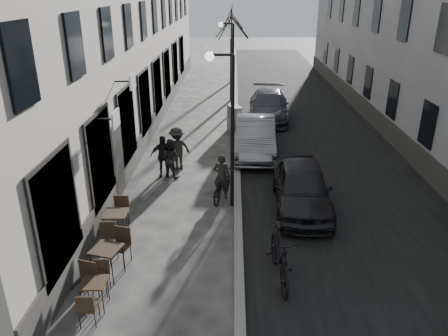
{
  "coord_description": "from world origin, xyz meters",
  "views": [
    {
      "loc": [
        0.01,
        -7.18,
        6.84
      ],
      "look_at": [
        -0.25,
        4.97,
        1.8
      ],
      "focal_mm": 35.0,
      "sensor_mm": 36.0,
      "label": 1
    }
  ],
  "objects_px": {
    "bistro_set_a": "(95,292)",
    "bistro_set_b": "(108,259)",
    "tree_near": "(232,26)",
    "car_far": "(269,106)",
    "utility_cabinet": "(235,119)",
    "moped": "(280,255)",
    "streetlamp_far": "(230,58)",
    "bicycle": "(222,185)",
    "streetlamp_near": "(227,115)",
    "tree_far": "(232,19)",
    "bistro_set_c": "(116,222)",
    "pedestrian_near": "(171,158)",
    "sign_board": "(69,268)",
    "pedestrian_mid": "(177,149)",
    "car_mid": "(255,137)",
    "pedestrian_far": "(163,156)",
    "car_near": "(302,187)"
  },
  "relations": [
    {
      "from": "bicycle",
      "to": "pedestrian_far",
      "type": "bearing_deg",
      "value": -24.74
    },
    {
      "from": "streetlamp_far",
      "to": "pedestrian_far",
      "type": "relative_size",
      "value": 3.09
    },
    {
      "from": "bistro_set_c",
      "to": "moped",
      "type": "bearing_deg",
      "value": -23.74
    },
    {
      "from": "car_near",
      "to": "moped",
      "type": "height_order",
      "value": "car_near"
    },
    {
      "from": "bistro_set_c",
      "to": "utility_cabinet",
      "type": "xyz_separation_m",
      "value": [
        3.47,
        10.31,
        0.17
      ]
    },
    {
      "from": "streetlamp_near",
      "to": "bistro_set_a",
      "type": "height_order",
      "value": "streetlamp_near"
    },
    {
      "from": "streetlamp_far",
      "to": "pedestrian_near",
      "type": "distance_m",
      "value": 10.13
    },
    {
      "from": "moped",
      "to": "bistro_set_a",
      "type": "bearing_deg",
      "value": -169.54
    },
    {
      "from": "sign_board",
      "to": "pedestrian_near",
      "type": "distance_m",
      "value": 6.88
    },
    {
      "from": "bistro_set_a",
      "to": "tree_far",
      "type": "bearing_deg",
      "value": 81.82
    },
    {
      "from": "bistro_set_b",
      "to": "car_far",
      "type": "height_order",
      "value": "car_far"
    },
    {
      "from": "utility_cabinet",
      "to": "pedestrian_near",
      "type": "height_order",
      "value": "pedestrian_near"
    },
    {
      "from": "streetlamp_far",
      "to": "bistro_set_a",
      "type": "height_order",
      "value": "streetlamp_far"
    },
    {
      "from": "bistro_set_a",
      "to": "pedestrian_mid",
      "type": "distance_m",
      "value": 8.35
    },
    {
      "from": "sign_board",
      "to": "pedestrian_mid",
      "type": "bearing_deg",
      "value": 93.18
    },
    {
      "from": "sign_board",
      "to": "car_mid",
      "type": "relative_size",
      "value": 0.22
    },
    {
      "from": "bistro_set_c",
      "to": "bicycle",
      "type": "bearing_deg",
      "value": 40.6
    },
    {
      "from": "streetlamp_far",
      "to": "bicycle",
      "type": "distance_m",
      "value": 11.72
    },
    {
      "from": "bistro_set_a",
      "to": "bistro_set_b",
      "type": "xyz_separation_m",
      "value": [
        -0.01,
        1.16,
        0.08
      ]
    },
    {
      "from": "tree_near",
      "to": "tree_far",
      "type": "distance_m",
      "value": 6.0
    },
    {
      "from": "streetlamp_far",
      "to": "car_far",
      "type": "xyz_separation_m",
      "value": [
        2.16,
        -1.43,
        -2.39
      ]
    },
    {
      "from": "utility_cabinet",
      "to": "car_far",
      "type": "distance_m",
      "value": 3.04
    },
    {
      "from": "bistro_set_c",
      "to": "pedestrian_near",
      "type": "bearing_deg",
      "value": 76.36
    },
    {
      "from": "pedestrian_mid",
      "to": "moped",
      "type": "relative_size",
      "value": 0.77
    },
    {
      "from": "streetlamp_far",
      "to": "bistro_set_b",
      "type": "relative_size",
      "value": 2.91
    },
    {
      "from": "bistro_set_b",
      "to": "car_mid",
      "type": "distance_m",
      "value": 9.91
    },
    {
      "from": "pedestrian_near",
      "to": "moped",
      "type": "height_order",
      "value": "pedestrian_near"
    },
    {
      "from": "tree_near",
      "to": "utility_cabinet",
      "type": "height_order",
      "value": "tree_near"
    },
    {
      "from": "bistro_set_c",
      "to": "bicycle",
      "type": "distance_m",
      "value": 4.04
    },
    {
      "from": "tree_far",
      "to": "sign_board",
      "type": "relative_size",
      "value": 5.35
    },
    {
      "from": "streetlamp_near",
      "to": "utility_cabinet",
      "type": "height_order",
      "value": "streetlamp_near"
    },
    {
      "from": "bicycle",
      "to": "pedestrian_mid",
      "type": "relative_size",
      "value": 1.07
    },
    {
      "from": "streetlamp_far",
      "to": "pedestrian_near",
      "type": "xyz_separation_m",
      "value": [
        -2.2,
        -9.59,
        -2.39
      ]
    },
    {
      "from": "tree_near",
      "to": "bistro_set_c",
      "type": "height_order",
      "value": "tree_near"
    },
    {
      "from": "sign_board",
      "to": "pedestrian_mid",
      "type": "distance_m",
      "value": 7.63
    },
    {
      "from": "bicycle",
      "to": "car_far",
      "type": "height_order",
      "value": "car_far"
    },
    {
      "from": "streetlamp_far",
      "to": "pedestrian_mid",
      "type": "distance_m",
      "value": 9.37
    },
    {
      "from": "tree_near",
      "to": "car_far",
      "type": "xyz_separation_m",
      "value": [
        2.09,
        -4.43,
        -3.9
      ]
    },
    {
      "from": "bistro_set_b",
      "to": "car_mid",
      "type": "bearing_deg",
      "value": 80.81
    },
    {
      "from": "streetlamp_near",
      "to": "tree_far",
      "type": "height_order",
      "value": "tree_far"
    },
    {
      "from": "bistro_set_c",
      "to": "pedestrian_near",
      "type": "relative_size",
      "value": 1.07
    },
    {
      "from": "tree_far",
      "to": "bicycle",
      "type": "height_order",
      "value": "tree_far"
    },
    {
      "from": "tree_far",
      "to": "car_mid",
      "type": "xyz_separation_m",
      "value": [
        1.1,
        -15.98,
        -3.87
      ]
    },
    {
      "from": "bicycle",
      "to": "moped",
      "type": "distance_m",
      "value": 4.85
    },
    {
      "from": "bistro_set_c",
      "to": "car_far",
      "type": "relative_size",
      "value": 0.31
    },
    {
      "from": "bicycle",
      "to": "pedestrian_mid",
      "type": "xyz_separation_m",
      "value": [
        -1.84,
        2.55,
        0.39
      ]
    },
    {
      "from": "utility_cabinet",
      "to": "pedestrian_mid",
      "type": "xyz_separation_m",
      "value": [
        -2.3,
        -5.06,
        0.22
      ]
    },
    {
      "from": "streetlamp_near",
      "to": "car_mid",
      "type": "relative_size",
      "value": 1.06
    },
    {
      "from": "utility_cabinet",
      "to": "moped",
      "type": "distance_m",
      "value": 12.25
    },
    {
      "from": "pedestrian_near",
      "to": "streetlamp_near",
      "type": "bearing_deg",
      "value": 159.39
    }
  ]
}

